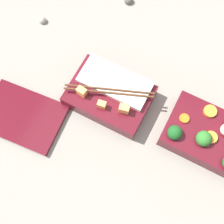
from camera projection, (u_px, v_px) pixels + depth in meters
name	position (u px, v px, depth m)	size (l,w,h in m)	color
ground_plane	(157.00, 125.00, 0.79)	(3.00, 3.00, 0.00)	gray
bento_tray_vegetable	(209.00, 136.00, 0.75)	(0.20, 0.14, 0.08)	#510F19
bento_tray_rice	(110.00, 95.00, 0.79)	(0.21, 0.14, 0.07)	#510F19
bento_lid	(23.00, 116.00, 0.79)	(0.20, 0.14, 0.01)	#510F19
pebble_1	(43.00, 21.00, 0.89)	(0.02, 0.02, 0.02)	gray
pebble_2	(129.00, 0.00, 0.92)	(0.03, 0.03, 0.03)	#595651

